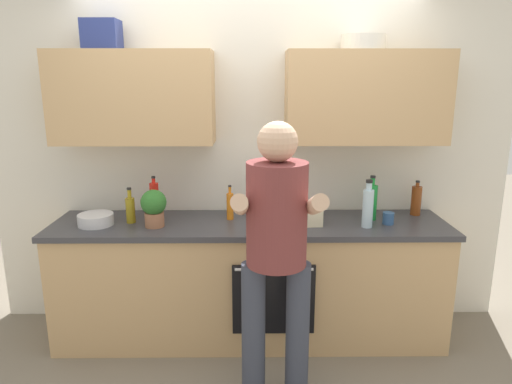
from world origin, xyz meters
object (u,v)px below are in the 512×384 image
object	(u,v)px
mixing_bowl	(96,220)
bottle_water	(368,207)
cup_tea	(388,218)
potted_herb	(154,207)
bottle_vinegar	(416,200)
cup_ceramic	(316,208)
person_standing	(276,245)
bottle_soda	(371,201)
bottle_hotsauce	(155,201)
grocery_bag_rice	(309,214)
bottle_juice	(230,206)
bottle_oil	(130,209)

from	to	relation	value
mixing_bowl	bottle_water	bearing A→B (deg)	-1.89
cup_tea	mixing_bowl	world-z (taller)	cup_tea
bottle_water	potted_herb	xyz separation A→B (m)	(-1.48, 0.03, -0.00)
bottle_vinegar	cup_ceramic	size ratio (longest dim) A/B	2.89
cup_tea	potted_herb	xyz separation A→B (m)	(-1.65, -0.04, 0.10)
person_standing	bottle_vinegar	size ratio (longest dim) A/B	6.38
person_standing	bottle_soda	size ratio (longest dim) A/B	5.17
person_standing	bottle_vinegar	xyz separation A→B (m)	(1.10, 0.91, 0.01)
bottle_vinegar	person_standing	bearing A→B (deg)	-140.52
bottle_hotsauce	grocery_bag_rice	distance (m)	1.13
bottle_soda	cup_ceramic	xyz separation A→B (m)	(-0.39, 0.13, -0.09)
bottle_vinegar	cup_tea	distance (m)	0.36
bottle_soda	cup_ceramic	bearing A→B (deg)	160.89
person_standing	potted_herb	world-z (taller)	person_standing
bottle_vinegar	bottle_hotsauce	bearing A→B (deg)	-177.38
cup_ceramic	bottle_vinegar	bearing A→B (deg)	-1.87
bottle_vinegar	bottle_soda	size ratio (longest dim) A/B	0.81
bottle_vinegar	mixing_bowl	distance (m)	2.36
bottle_soda	mixing_bowl	world-z (taller)	bottle_soda
bottle_water	mixing_bowl	world-z (taller)	bottle_water
cup_tea	grocery_bag_rice	distance (m)	0.57
bottle_soda	mixing_bowl	size ratio (longest dim) A/B	1.33
cup_ceramic	cup_tea	bearing A→B (deg)	-27.59
bottle_juice	grocery_bag_rice	size ratio (longest dim) A/B	1.46
person_standing	bottle_hotsauce	distance (m)	1.18
bottle_oil	potted_herb	xyz separation A→B (m)	(0.19, -0.09, 0.04)
bottle_water	grocery_bag_rice	size ratio (longest dim) A/B	1.92
bottle_soda	bottle_water	world-z (taller)	bottle_water
grocery_bag_rice	mixing_bowl	bearing A→B (deg)	179.85
bottle_hotsauce	bottle_juice	distance (m)	0.55
bottle_vinegar	bottle_water	world-z (taller)	bottle_water
cup_ceramic	grocery_bag_rice	distance (m)	0.27
bottle_juice	bottle_vinegar	bearing A→B (deg)	4.19
bottle_oil	grocery_bag_rice	xyz separation A→B (m)	(1.27, -0.06, -0.03)
person_standing	grocery_bag_rice	bearing A→B (deg)	68.60
cup_tea	mixing_bowl	bearing A→B (deg)	-179.91
person_standing	cup_tea	bearing A→B (deg)	39.37
bottle_soda	bottle_water	bearing A→B (deg)	-111.62
cup_tea	grocery_bag_rice	xyz separation A→B (m)	(-0.57, -0.01, 0.03)
bottle_water	cup_ceramic	size ratio (longest dim) A/B	3.68
potted_herb	mixing_bowl	bearing A→B (deg)	174.98
bottle_soda	potted_herb	bearing A→B (deg)	-174.19
bottle_vinegar	bottle_soda	distance (m)	0.38
potted_herb	bottle_soda	bearing A→B (deg)	5.81
grocery_bag_rice	bottle_water	bearing A→B (deg)	-8.41
bottle_vinegar	potted_herb	distance (m)	1.94
bottle_juice	potted_herb	bearing A→B (deg)	-162.40
bottle_juice	mixing_bowl	distance (m)	0.95
bottle_hotsauce	bottle_soda	bearing A→B (deg)	-0.73
person_standing	bottle_oil	bearing A→B (deg)	143.90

